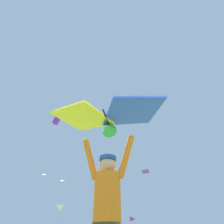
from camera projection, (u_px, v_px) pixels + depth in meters
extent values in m
cylinder|color=orange|center=(107.00, 196.00, 2.18)|extent=(0.39, 0.39, 0.56)
sphere|color=tan|center=(108.00, 165.00, 2.42)|extent=(0.23, 0.23, 0.23)
cylinder|color=#1E47AD|center=(108.00, 159.00, 2.48)|extent=(0.27, 0.27, 0.05)
cylinder|color=orange|center=(126.00, 156.00, 2.45)|extent=(0.29, 0.13, 0.62)
cylinder|color=orange|center=(90.00, 159.00, 2.53)|extent=(0.29, 0.13, 0.62)
cylinder|color=black|center=(108.00, 123.00, 2.84)|extent=(0.13, 0.71, 0.02)
cube|color=blue|center=(133.00, 111.00, 2.74)|extent=(1.01, 0.93, 0.21)
cube|color=yellow|center=(82.00, 118.00, 2.88)|extent=(1.10, 1.06, 0.21)
cone|color=green|center=(108.00, 128.00, 2.78)|extent=(0.27, 0.23, 0.24)
cone|color=white|center=(60.00, 208.00, 30.37)|extent=(1.72, 1.58, 1.29)
cylinder|color=#A4A4A4|center=(59.00, 218.00, 29.49)|extent=(0.06, 0.06, 1.92)
cone|color=yellow|center=(123.00, 114.00, 33.97)|extent=(0.99, 1.02, 0.82)
cylinder|color=#A4921C|center=(123.00, 117.00, 33.51)|extent=(0.03, 0.03, 0.99)
pyramid|color=yellow|center=(85.00, 138.00, 35.39)|extent=(0.87, 0.84, 0.31)
pyramid|color=red|center=(63.00, 181.00, 29.63)|extent=(0.95, 0.89, 0.47)
cube|color=purple|center=(56.00, 121.00, 26.59)|extent=(1.02, 0.79, 1.24)
pyramid|color=purple|center=(146.00, 171.00, 18.57)|extent=(1.01, 1.00, 0.30)
pyramid|color=#DB2393|center=(43.00, 175.00, 26.19)|extent=(0.61, 0.60, 0.23)
cube|color=white|center=(132.00, 116.00, 20.93)|extent=(1.01, 0.95, 1.48)
cone|color=purple|center=(133.00, 219.00, 8.83)|extent=(0.28, 0.24, 0.24)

